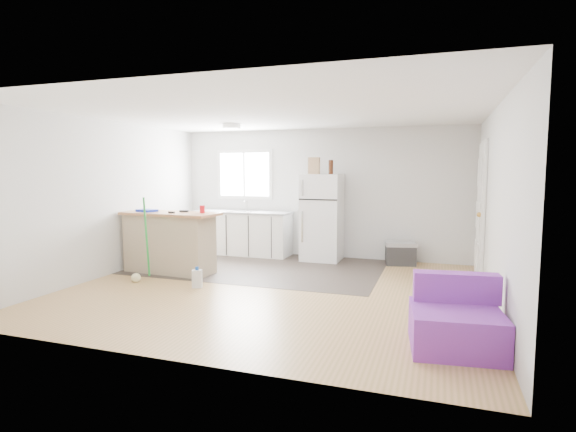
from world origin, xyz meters
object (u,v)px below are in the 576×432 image
object	(u,v)px
peninsula	(169,242)
cardboard_box	(314,166)
refrigerator	(322,217)
bottle_right	(330,167)
cleaner_jug	(197,278)
kitchen_cabinets	(243,232)
bottle_left	(331,167)
cooler	(400,253)
blue_tray	(147,210)
purple_seat	(456,322)
red_cup	(202,209)
mop	(139,266)

from	to	relation	value
peninsula	cardboard_box	distance (m)	2.84
refrigerator	bottle_right	world-z (taller)	bottle_right
cleaner_jug	cardboard_box	distance (m)	3.04
kitchen_cabinets	bottle_left	size ratio (longest dim) A/B	7.60
cooler	cardboard_box	world-z (taller)	cardboard_box
refrigerator	bottle_left	xyz separation A→B (m)	(0.18, -0.08, 0.91)
bottle_right	blue_tray	bearing A→B (deg)	-146.37
peninsula	cleaner_jug	distance (m)	1.19
kitchen_cabinets	peninsula	distance (m)	1.86
bottle_right	refrigerator	bearing A→B (deg)	169.40
purple_seat	red_cup	size ratio (longest dim) A/B	7.29
refrigerator	purple_seat	xyz separation A→B (m)	(2.18, -3.57, -0.54)
peninsula	bottle_left	size ratio (longest dim) A/B	6.48
cleaner_jug	cardboard_box	world-z (taller)	cardboard_box
blue_tray	cardboard_box	bearing A→B (deg)	36.38
blue_tray	bottle_right	size ratio (longest dim) A/B	1.20
peninsula	purple_seat	distance (m)	4.62
refrigerator	cleaner_jug	size ratio (longest dim) A/B	5.25
cardboard_box	bottle_right	distance (m)	0.30
cleaner_jug	kitchen_cabinets	bearing A→B (deg)	78.95
cleaner_jug	bottle_left	xyz separation A→B (m)	(1.34, 2.37, 1.56)
red_cup	purple_seat	bearing A→B (deg)	-26.87
cooler	mop	world-z (taller)	mop
cardboard_box	bottle_left	xyz separation A→B (m)	(0.32, -0.02, -0.02)
kitchen_cabinets	blue_tray	bearing A→B (deg)	-115.17
bottle_left	blue_tray	bearing A→B (deg)	-147.47
peninsula	cleaner_jug	xyz separation A→B (m)	(0.90, -0.70, -0.36)
purple_seat	blue_tray	distance (m)	5.03
purple_seat	mop	size ratio (longest dim) A/B	0.69
peninsula	cooler	size ratio (longest dim) A/B	2.80
cleaner_jug	bottle_right	size ratio (longest dim) A/B	1.19
red_cup	kitchen_cabinets	bearing A→B (deg)	93.35
cooler	cardboard_box	distance (m)	2.16
kitchen_cabinets	mop	xyz separation A→B (m)	(-0.56, -2.47, -0.20)
peninsula	red_cup	world-z (taller)	red_cup
red_cup	blue_tray	world-z (taller)	red_cup
kitchen_cabinets	peninsula	size ratio (longest dim) A/B	1.17
peninsula	cooler	bearing A→B (deg)	31.75
kitchen_cabinets	red_cup	bearing A→B (deg)	-86.10
red_cup	bottle_left	bearing A→B (deg)	44.40
mop	blue_tray	size ratio (longest dim) A/B	4.20
purple_seat	cleaner_jug	xyz separation A→B (m)	(-3.35, 1.12, -0.11)
mop	cleaner_jug	bearing A→B (deg)	-29.16
bottle_left	cooler	bearing A→B (deg)	5.22
cleaner_jug	bottle_right	bearing A→B (deg)	40.83
cooler	bottle_left	world-z (taller)	bottle_left
purple_seat	bottle_right	world-z (taller)	bottle_right
bottle_left	mop	bearing A→B (deg)	-134.87
bottle_left	cleaner_jug	bearing A→B (deg)	-119.56
refrigerator	cooler	size ratio (longest dim) A/B	2.70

